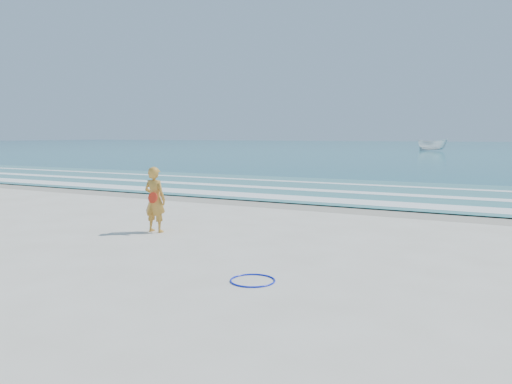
% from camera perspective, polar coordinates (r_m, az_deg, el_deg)
% --- Properties ---
extents(ground, '(400.00, 400.00, 0.00)m').
position_cam_1_polar(ground, '(9.65, -14.35, -8.13)').
color(ground, silver).
rests_on(ground, ground).
extents(wet_sand, '(400.00, 2.40, 0.00)m').
position_cam_1_polar(wet_sand, '(17.29, 5.90, -1.52)').
color(wet_sand, '#B2A893').
rests_on(wet_sand, ground).
extents(ocean, '(400.00, 190.00, 0.04)m').
position_cam_1_polar(ocean, '(112.13, 24.28, 4.70)').
color(ocean, '#19727F').
rests_on(ocean, ground).
extents(shallow, '(400.00, 10.00, 0.01)m').
position_cam_1_polar(shallow, '(21.98, 10.69, 0.22)').
color(shallow, '#59B7AD').
rests_on(shallow, ocean).
extents(foam_near, '(400.00, 1.40, 0.01)m').
position_cam_1_polar(foam_near, '(18.49, 7.38, -0.86)').
color(foam_near, white).
rests_on(foam_near, shallow).
extents(foam_mid, '(400.00, 0.90, 0.01)m').
position_cam_1_polar(foam_mid, '(21.22, 10.07, 0.04)').
color(foam_mid, white).
rests_on(foam_mid, shallow).
extents(foam_far, '(400.00, 0.60, 0.01)m').
position_cam_1_polar(foam_far, '(24.37, 12.39, 0.81)').
color(foam_far, white).
rests_on(foam_far, shallow).
extents(hoop, '(0.95, 0.95, 0.03)m').
position_cam_1_polar(hoop, '(8.38, -0.38, -10.07)').
color(hoop, '#0B1ECE').
rests_on(hoop, ground).
extents(boat, '(5.15, 3.31, 1.86)m').
position_cam_1_polar(boat, '(80.57, 19.51, 5.10)').
color(boat, white).
rests_on(boat, ocean).
extents(woman, '(0.60, 0.42, 1.63)m').
position_cam_1_polar(woman, '(12.63, -11.48, -0.85)').
color(woman, '#C7872E').
rests_on(woman, ground).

